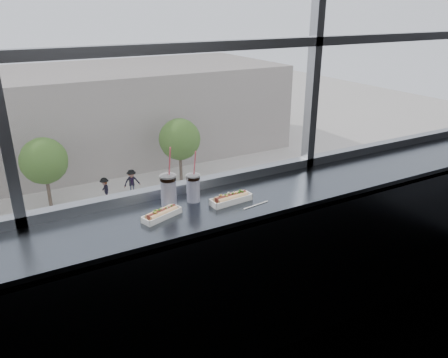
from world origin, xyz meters
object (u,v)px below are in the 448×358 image
pedestrian_c (105,187)px  car_far_c (195,187)px  soda_cup_left (168,189)px  car_near_c (86,282)px  car_near_e (290,223)px  wrapper (147,219)px  hotdog_tray_left (162,214)px  loose_straw (256,205)px  soda_cup_right (193,187)px  car_near_d (206,245)px  hotdog_tray_right (231,198)px  tree_right (180,139)px  pedestrian_d (132,179)px  tree_center (44,161)px

pedestrian_c → car_far_c: bearing=62.7°
soda_cup_left → car_near_c: bearing=83.4°
car_near_e → wrapper: bearing=136.2°
hotdog_tray_left → loose_straw: (0.56, -0.13, -0.02)m
hotdog_tray_left → car_near_e: (14.00, 16.29, -10.99)m
car_near_c → car_far_c: 12.47m
wrapper → loose_straw: bearing=-10.9°
hotdog_tray_left → soda_cup_left: 0.18m
soda_cup_right → car_near_d: size_ratio=0.05×
loose_straw → car_near_e: bearing=43.1°
hotdog_tray_left → hotdog_tray_right: bearing=-21.0°
soda_cup_right → loose_straw: 0.40m
hotdog_tray_left → car_near_d: 21.33m
soda_cup_left → pedestrian_c: size_ratio=0.18×
car_near_d → tree_right: bearing=-23.6°
car_near_e → car_far_c: (-2.45, 8.00, -0.13)m
car_far_c → pedestrian_d: (-3.67, 3.26, 0.19)m
wrapper → tree_center: size_ratio=0.02×
loose_straw → tree_center: bearing=79.2°
hotdog_tray_right → soda_cup_left: size_ratio=0.73×
hotdog_tray_right → loose_straw: bearing=-51.1°
pedestrian_c → hotdog_tray_left: bearing=-12.0°
loose_straw → car_near_d: size_ratio=0.03×
soda_cup_left → pedestrian_c: bearing=78.2°
tree_right → pedestrian_c: bearing=-170.9°
hotdog_tray_left → tree_right: (12.19, 28.29, -8.64)m
wrapper → car_near_d: size_ratio=0.01×
hotdog_tray_right → car_near_c: bearing=79.9°
car_far_c → tree_center: bearing=60.9°
car_near_c → tree_right: (10.21, 12.00, 2.48)m
loose_straw → pedestrian_c: bearing=71.6°
hotdog_tray_left → loose_straw: hotdog_tray_left is taller
car_near_d → tree_right: (3.79, 12.00, 2.27)m
car_near_e → pedestrian_c: 13.71m
loose_straw → car_near_d: bearing=56.8°
loose_straw → wrapper: size_ratio=2.16×
loose_straw → car_near_d: (7.84, 16.42, -10.89)m
tree_center → wrapper: bearing=-94.5°
car_near_e → car_far_c: car_near_e is taller
tree_right → loose_straw: bearing=-112.3°
car_near_c → tree_center: (0.16, 12.00, 2.40)m
car_near_e → pedestrian_c: size_ratio=3.01×
soda_cup_right → car_near_e: 23.94m
soda_cup_right → wrapper: bearing=-160.7°
tree_center → tree_right: 10.05m
tree_center → soda_cup_right: bearing=-93.8°
tree_center → pedestrian_d: bearing=-7.3°
soda_cup_left → loose_straw: (0.46, -0.25, -0.11)m
soda_cup_left → car_far_c: size_ratio=0.07×
loose_straw → pedestrian_c: (5.23, 27.39, -11.00)m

